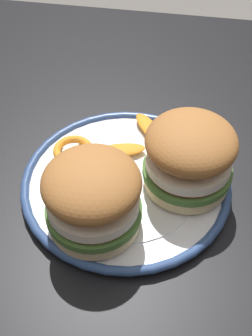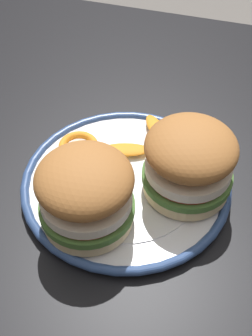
{
  "view_description": "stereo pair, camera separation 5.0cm",
  "coord_description": "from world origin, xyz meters",
  "px_view_note": "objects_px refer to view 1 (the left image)",
  "views": [
    {
      "loc": [
        0.05,
        -0.44,
        1.23
      ],
      "look_at": [
        -0.01,
        -0.04,
        0.79
      ],
      "focal_mm": 48.47,
      "sensor_mm": 36.0,
      "label": 1
    },
    {
      "loc": [
        0.1,
        -0.43,
        1.23
      ],
      "look_at": [
        -0.01,
        -0.04,
        0.79
      ],
      "focal_mm": 48.47,
      "sensor_mm": 36.0,
      "label": 2
    }
  ],
  "objects_px": {
    "dining_table": "(139,207)",
    "sandwich_half_left": "(189,155)",
    "dinner_plate": "(126,183)",
    "sandwich_half_right": "(93,196)"
  },
  "relations": [
    {
      "from": "dinner_plate",
      "to": "sandwich_half_left",
      "type": "relative_size",
      "value": 1.76
    },
    {
      "from": "sandwich_half_right",
      "to": "sandwich_half_left",
      "type": "bearing_deg",
      "value": 38.48
    },
    {
      "from": "dining_table",
      "to": "dinner_plate",
      "type": "relative_size",
      "value": 5.07
    },
    {
      "from": "dining_table",
      "to": "dinner_plate",
      "type": "distance_m",
      "value": 0.12
    },
    {
      "from": "sandwich_half_left",
      "to": "sandwich_half_right",
      "type": "relative_size",
      "value": 1.07
    },
    {
      "from": "dinner_plate",
      "to": "sandwich_half_right",
      "type": "relative_size",
      "value": 1.89
    },
    {
      "from": "dining_table",
      "to": "sandwich_half_right",
      "type": "distance_m",
      "value": 0.21
    },
    {
      "from": "dining_table",
      "to": "sandwich_half_left",
      "type": "bearing_deg",
      "value": -27.21
    },
    {
      "from": "dining_table",
      "to": "sandwich_half_left",
      "type": "relative_size",
      "value": 8.93
    },
    {
      "from": "dining_table",
      "to": "sandwich_half_right",
      "type": "xyz_separation_m",
      "value": [
        -0.04,
        -0.12,
        0.16
      ]
    }
  ]
}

